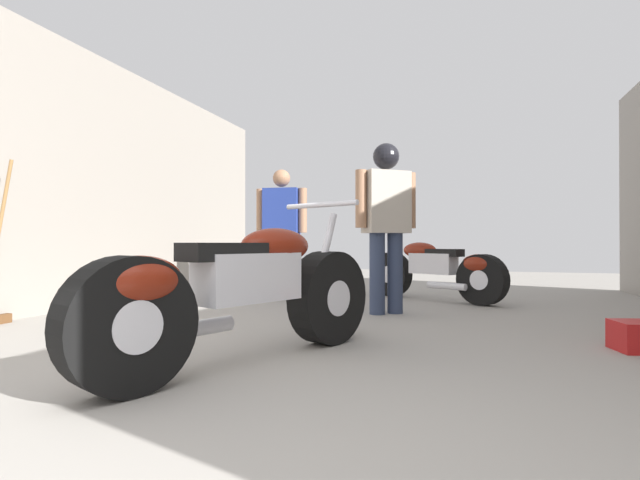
# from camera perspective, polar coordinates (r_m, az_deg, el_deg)

# --- Properties ---
(ground_plane) EXTENTS (16.44, 16.44, 0.00)m
(ground_plane) POSITION_cam_1_polar(r_m,az_deg,el_deg) (4.30, 5.24, -9.72)
(ground_plane) COLOR gray
(garage_partition_left) EXTENTS (0.08, 7.53, 2.80)m
(garage_partition_left) POSITION_cam_1_polar(r_m,az_deg,el_deg) (5.79, -26.37, 6.64)
(garage_partition_left) COLOR gray
(garage_partition_left) RESTS_ON ground_plane
(motorcycle_maroon_cruiser) EXTENTS (1.04, 2.00, 0.98)m
(motorcycle_maroon_cruiser) POSITION_cam_1_polar(r_m,az_deg,el_deg) (2.74, -9.44, -6.30)
(motorcycle_maroon_cruiser) COLOR black
(motorcycle_maroon_cruiser) RESTS_ON ground_plane
(motorcycle_black_naked) EXTENTS (1.70, 1.08, 0.88)m
(motorcycle_black_naked) POSITION_cam_1_polar(r_m,az_deg,el_deg) (5.90, 13.88, -3.52)
(motorcycle_black_naked) COLOR black
(motorcycle_black_naked) RESTS_ON ground_plane
(mechanic_in_blue) EXTENTS (0.65, 0.28, 1.61)m
(mechanic_in_blue) POSITION_cam_1_polar(r_m,az_deg,el_deg) (5.85, -4.70, 1.71)
(mechanic_in_blue) COLOR #384766
(mechanic_in_blue) RESTS_ON ground_plane
(mechanic_with_helmet) EXTENTS (0.59, 0.49, 1.69)m
(mechanic_with_helmet) POSITION_cam_1_polar(r_m,az_deg,el_deg) (4.70, 8.02, 3.44)
(mechanic_with_helmet) COLOR #2D3851
(mechanic_with_helmet) RESTS_ON ground_plane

